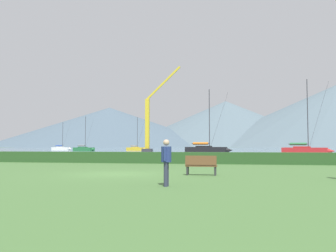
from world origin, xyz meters
The scene contains 13 objects.
ground_plane centered at (0.00, 0.00, 0.00)m, with size 1000.00×1000.00×0.00m, color #477038.
harbor_water centered at (0.00, 137.00, 0.00)m, with size 320.00×246.00×0.00m, color slate.
hedge_line centered at (0.00, 11.00, 0.45)m, with size 80.00×1.20×0.91m, color #284C23.
sailboat_slip_0 centered at (-34.05, 72.83, 0.58)m, with size 6.96×3.58×9.29m.
sailboat_slip_3 centered at (-48.94, 88.85, 0.56)m, with size 6.77×2.34×9.01m.
sailboat_slip_4 centered at (0.88, 48.60, 0.73)m, with size 8.82×3.44×11.90m.
sailboat_slip_5 centered at (17.44, 44.76, 0.70)m, with size 8.26×4.31×12.49m.
sailboat_slip_6 centered at (-22.41, 83.35, 0.56)m, with size 6.61×3.61×9.79m.
park_bench_near_path centered at (4.30, -0.09, 0.53)m, with size 1.52×0.52×0.95m.
person_seated_viewer centered at (3.52, -4.95, 0.97)m, with size 0.36×0.57×1.65m.
dock_crane centered at (-11.63, 54.93, 5.36)m, with size 8.07×2.00×17.99m.
distant_hill_west_ridge centered at (-3.49, 396.68, 26.48)m, with size 244.03×244.03×52.96m, color slate.
distant_hill_central_peak centered at (-128.67, 352.38, 21.59)m, with size 251.94×251.94×43.19m, color #4C6070.
Camera 1 is at (5.89, -17.26, 1.43)m, focal length 37.93 mm.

